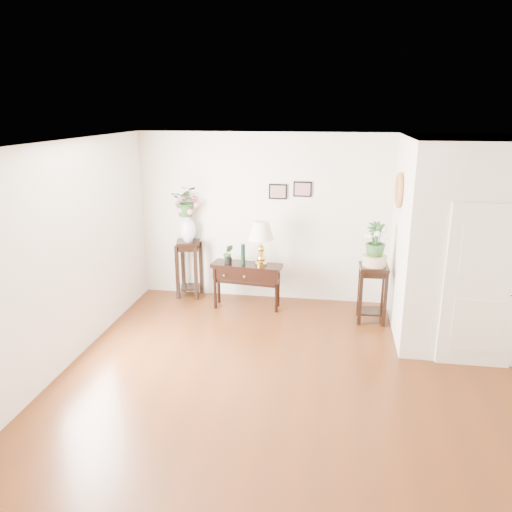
% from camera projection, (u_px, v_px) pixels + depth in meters
% --- Properties ---
extents(floor, '(6.00, 5.50, 0.02)m').
position_uv_depth(floor, '(303.00, 382.00, 5.99)').
color(floor, '#592A10').
rests_on(floor, ground).
extents(ceiling, '(6.00, 5.50, 0.02)m').
position_uv_depth(ceiling, '(311.00, 145.00, 5.19)').
color(ceiling, white).
rests_on(ceiling, ground).
extents(wall_back, '(6.00, 0.02, 2.80)m').
position_uv_depth(wall_back, '(317.00, 220.00, 8.19)').
color(wall_back, beige).
rests_on(wall_back, ground).
extents(wall_front, '(6.00, 0.02, 2.80)m').
position_uv_depth(wall_front, '(279.00, 416.00, 2.99)').
color(wall_front, beige).
rests_on(wall_front, ground).
extents(wall_left, '(0.02, 5.50, 2.80)m').
position_uv_depth(wall_left, '(59.00, 260.00, 6.04)').
color(wall_left, beige).
rests_on(wall_left, ground).
extents(partition, '(1.80, 1.95, 2.80)m').
position_uv_depth(partition, '(465.00, 240.00, 6.95)').
color(partition, beige).
rests_on(partition, floor).
extents(door, '(0.90, 0.05, 2.10)m').
position_uv_depth(door, '(482.00, 288.00, 6.11)').
color(door, silver).
rests_on(door, floor).
extents(art_print_left, '(0.30, 0.02, 0.25)m').
position_uv_depth(art_print_left, '(278.00, 192.00, 8.14)').
color(art_print_left, black).
rests_on(art_print_left, wall_back).
extents(art_print_right, '(0.30, 0.02, 0.25)m').
position_uv_depth(art_print_right, '(303.00, 189.00, 8.07)').
color(art_print_right, black).
rests_on(art_print_right, wall_back).
extents(wall_ornament, '(0.07, 0.51, 0.51)m').
position_uv_depth(wall_ornament, '(399.00, 190.00, 7.03)').
color(wall_ornament, tan).
rests_on(wall_ornament, partition).
extents(console_table, '(1.16, 0.50, 0.75)m').
position_uv_depth(console_table, '(247.00, 286.00, 8.14)').
color(console_table, black).
rests_on(console_table, floor).
extents(table_lamp, '(0.46, 0.46, 0.72)m').
position_uv_depth(table_lamp, '(261.00, 244.00, 7.90)').
color(table_lamp, gold).
rests_on(table_lamp, console_table).
extents(green_vase, '(0.09, 0.09, 0.33)m').
position_uv_depth(green_vase, '(243.00, 254.00, 7.99)').
color(green_vase, black).
rests_on(green_vase, console_table).
extents(potted_plant, '(0.19, 0.16, 0.29)m').
position_uv_depth(potted_plant, '(228.00, 254.00, 8.04)').
color(potted_plant, '#295024').
rests_on(potted_plant, console_table).
extents(plant_stand_a, '(0.47, 0.47, 1.00)m').
position_uv_depth(plant_stand_a, '(189.00, 269.00, 8.61)').
color(plant_stand_a, black).
rests_on(plant_stand_a, floor).
extents(porcelain_vase, '(0.28, 0.28, 0.48)m').
position_uv_depth(porcelain_vase, '(188.00, 228.00, 8.40)').
color(porcelain_vase, silver).
rests_on(porcelain_vase, plant_stand_a).
extents(lily_arrangement, '(0.49, 0.43, 0.52)m').
position_uv_depth(lily_arrangement, '(187.00, 202.00, 8.27)').
color(lily_arrangement, '#295024').
rests_on(lily_arrangement, porcelain_vase).
extents(plant_stand_b, '(0.44, 0.44, 0.90)m').
position_uv_depth(plant_stand_b, '(372.00, 293.00, 7.60)').
color(plant_stand_b, black).
rests_on(plant_stand_b, floor).
extents(ceramic_bowl, '(0.46, 0.46, 0.16)m').
position_uv_depth(ceramic_bowl, '(374.00, 260.00, 7.45)').
color(ceramic_bowl, '#C7AF8C').
rests_on(ceramic_bowl, plant_stand_b).
extents(narcissus, '(0.37, 0.37, 0.54)m').
position_uv_depth(narcissus, '(376.00, 240.00, 7.36)').
color(narcissus, '#295024').
rests_on(narcissus, ceramic_bowl).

